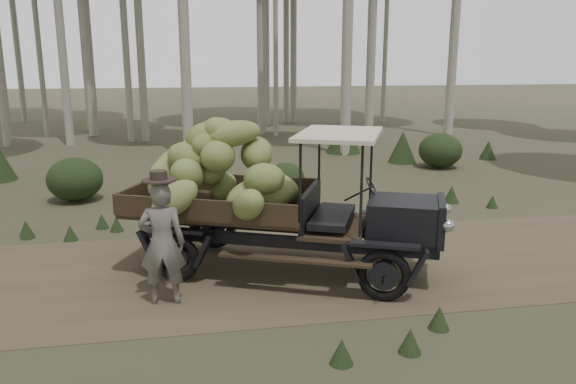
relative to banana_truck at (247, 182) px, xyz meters
name	(u,v)px	position (x,y,z in m)	size (l,w,h in m)	color
ground	(285,269)	(0.58, -0.09, -1.44)	(120.00, 120.00, 0.00)	#473D2B
dirt_track	(285,268)	(0.58, -0.09, -1.44)	(70.00, 4.00, 0.01)	brown
banana_truck	(247,182)	(0.00, 0.00, 0.00)	(5.07, 3.38, 2.54)	black
farmer	(162,242)	(-1.27, -1.06, -0.56)	(0.65, 0.49, 1.86)	#605D58
undergrowth	(395,244)	(2.16, -0.81, -0.88)	(22.08, 24.30, 1.39)	#233319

